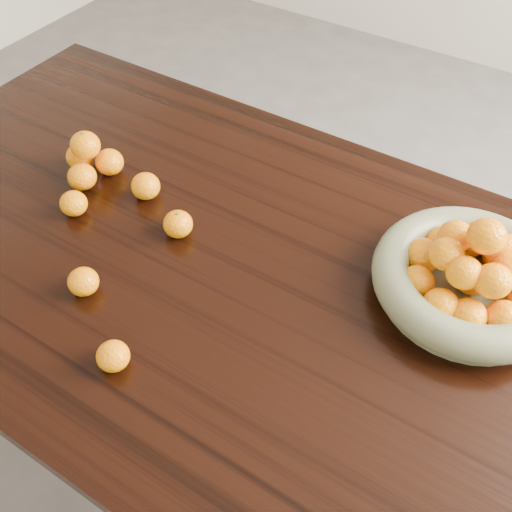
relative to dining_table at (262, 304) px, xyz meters
The scene contains 9 objects.
ground 0.66m from the dining_table, ahead, with size 5.00×5.00×0.00m, color slate.
dining_table is the anchor object (origin of this frame).
fruit_bowl 0.42m from the dining_table, 26.56° to the left, with size 0.37×0.37×0.18m.
orange_pyramid 0.52m from the dining_table, behind, with size 0.14×0.14×0.12m.
loose_orange_0 0.24m from the dining_table, behind, with size 0.06×0.06×0.06m, color #FF9407.
loose_orange_1 0.36m from the dining_table, 141.87° to the right, with size 0.06×0.06×0.06m, color #FF9407.
loose_orange_2 0.35m from the dining_table, 109.84° to the right, with size 0.06×0.06×0.05m, color #FF9407.
loose_orange_3 0.37m from the dining_table, 169.45° to the left, with size 0.07×0.07×0.06m, color #FF9407.
loose_orange_4 0.47m from the dining_table, behind, with size 0.06×0.06×0.06m, color #FF9407.
Camera 1 is at (0.38, -0.63, 1.62)m, focal length 40.00 mm.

